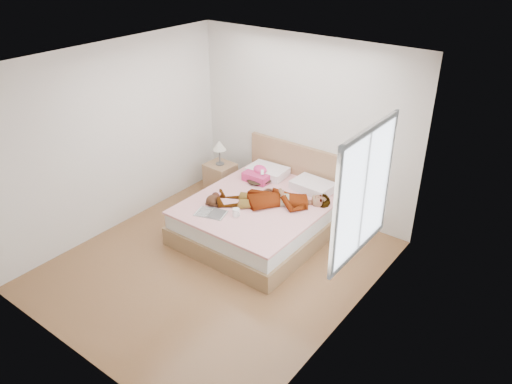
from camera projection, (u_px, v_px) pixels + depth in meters
ground at (216, 264)px, 6.44m from camera, size 4.00×4.00×0.00m
woman at (274, 196)px, 6.77m from camera, size 1.61×1.37×0.21m
hair at (261, 178)px, 7.43m from camera, size 0.43×0.51×0.07m
phone at (262, 172)px, 7.29m from camera, size 0.09×0.10×0.05m
room_shell at (364, 193)px, 5.00m from camera, size 4.00×4.00×4.00m
bed at (264, 214)px, 7.04m from camera, size 1.80×2.08×1.00m
towel at (259, 175)px, 7.42m from camera, size 0.40×0.35×0.21m
magazine at (211, 213)px, 6.57m from camera, size 0.46×0.37×0.02m
coffee_mug at (236, 212)px, 6.50m from camera, size 0.14×0.11×0.11m
plush_toy at (213, 200)px, 6.76m from camera, size 0.22×0.29×0.15m
nightstand at (220, 177)px, 8.00m from camera, size 0.45×0.40×0.93m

